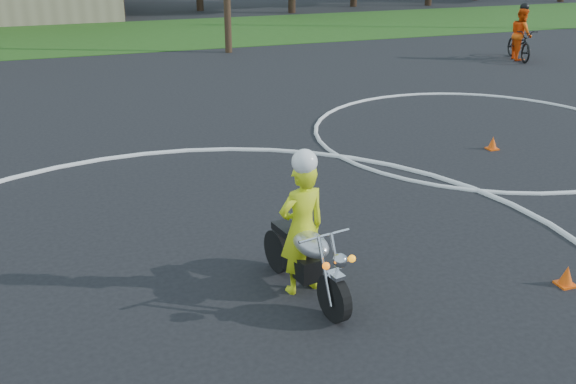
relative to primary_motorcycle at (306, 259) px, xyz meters
name	(u,v)px	position (x,y,z in m)	size (l,w,h in m)	color
grass_strip	(93,37)	(-1.31, 24.69, -0.53)	(120.00, 10.00, 0.02)	#1E4714
course_markings	(310,225)	(0.86, 2.05, -0.53)	(19.05, 19.05, 0.12)	silver
primary_motorcycle	(306,259)	(0.00, 0.00, 0.00)	(0.73, 2.10, 1.11)	black
rider_primary_grp	(302,225)	(-0.01, 0.14, 0.46)	(0.75, 0.56, 2.06)	#D2E418
rider_second_grp	(520,40)	(13.86, 13.48, 0.21)	(1.39, 2.34, 2.13)	black
traffic_cones	(477,215)	(3.58, 1.22, -0.40)	(21.02, 15.45, 0.30)	#FF540D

